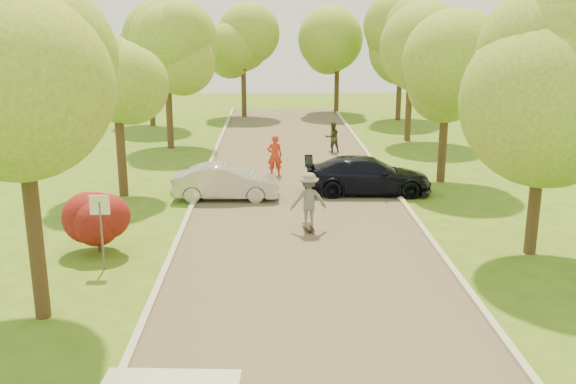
{
  "coord_description": "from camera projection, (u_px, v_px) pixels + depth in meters",
  "views": [
    {
      "loc": [
        -1.04,
        -13.16,
        6.82
      ],
      "look_at": [
        -0.49,
        7.49,
        1.3
      ],
      "focal_mm": 40.0,
      "sensor_mm": 36.0,
      "label": 1
    }
  ],
  "objects": [
    {
      "name": "road",
      "position": [
        302.0,
        224.0,
        22.22
      ],
      "size": [
        8.0,
        60.0,
        0.01
      ],
      "primitive_type": "cube",
      "color": "#4C4438",
      "rests_on": "ground"
    },
    {
      "name": "person_striped",
      "position": [
        275.0,
        156.0,
        28.93
      ],
      "size": [
        0.73,
        0.51,
        1.88
      ],
      "primitive_type": "imported",
      "rotation": [
        0.0,
        0.0,
        3.24
      ],
      "color": "red",
      "rests_on": "ground"
    },
    {
      "name": "tree_r_midb",
      "position": [
        452.0,
        69.0,
        26.93
      ],
      "size": [
        4.51,
        4.4,
        7.01
      ],
      "color": "#382619",
      "rests_on": "ground"
    },
    {
      "name": "tree_l_far",
      "position": [
        170.0,
        47.0,
        34.17
      ],
      "size": [
        4.92,
        4.8,
        7.79
      ],
      "color": "#382619",
      "rests_on": "ground"
    },
    {
      "name": "tree_bg_c",
      "position": [
        246.0,
        47.0,
        45.96
      ],
      "size": [
        4.92,
        4.8,
        7.33
      ],
      "color": "#382619",
      "rests_on": "ground"
    },
    {
      "name": "tree_r_far",
      "position": [
        416.0,
        39.0,
        36.36
      ],
      "size": [
        5.33,
        5.2,
        8.34
      ],
      "color": "#382619",
      "rests_on": "ground"
    },
    {
      "name": "tree_r_mida",
      "position": [
        556.0,
        68.0,
        18.08
      ],
      "size": [
        5.13,
        5.0,
        7.95
      ],
      "color": "#382619",
      "rests_on": "ground"
    },
    {
      "name": "street_sign",
      "position": [
        100.0,
        217.0,
        17.8
      ],
      "size": [
        0.55,
        0.06,
        2.17
      ],
      "color": "#59595E",
      "rests_on": "ground"
    },
    {
      "name": "red_shrub",
      "position": [
        98.0,
        217.0,
        19.36
      ],
      "size": [
        1.7,
        1.7,
        1.95
      ],
      "color": "#382619",
      "rests_on": "ground"
    },
    {
      "name": "ground",
      "position": [
        318.0,
        333.0,
        14.5
      ],
      "size": [
        100.0,
        100.0,
        0.0
      ],
      "primitive_type": "plane",
      "color": "#396217",
      "rests_on": "ground"
    },
    {
      "name": "tree_bg_d",
      "position": [
        340.0,
        42.0,
        48.0
      ],
      "size": [
        5.12,
        5.0,
        7.72
      ],
      "color": "#382619",
      "rests_on": "ground"
    },
    {
      "name": "person_olive",
      "position": [
        332.0,
        137.0,
        34.2
      ],
      "size": [
        0.94,
        0.82,
        1.63
      ],
      "primitive_type": "imported",
      "rotation": [
        0.0,
        0.0,
        3.43
      ],
      "color": "#333721",
      "rests_on": "ground"
    },
    {
      "name": "tree_l_mida",
      "position": [
        30.0,
        99.0,
        13.96
      ],
      "size": [
        4.71,
        4.6,
        7.39
      ],
      "color": "#382619",
      "rests_on": "ground"
    },
    {
      "name": "silver_sedan",
      "position": [
        226.0,
        182.0,
        25.22
      ],
      "size": [
        4.21,
        1.54,
        1.38
      ],
      "primitive_type": "imported",
      "rotation": [
        0.0,
        0.0,
        1.55
      ],
      "color": "#AFAFB4",
      "rests_on": "ground"
    },
    {
      "name": "tree_bg_b",
      "position": [
        405.0,
        40.0,
        44.19
      ],
      "size": [
        5.12,
        5.0,
        7.95
      ],
      "color": "#382619",
      "rests_on": "ground"
    },
    {
      "name": "curb_right",
      "position": [
        418.0,
        222.0,
        22.31
      ],
      "size": [
        0.18,
        60.0,
        0.12
      ],
      "primitive_type": "cube",
      "color": "#B2AD9E",
      "rests_on": "ground"
    },
    {
      "name": "curb_left",
      "position": [
        184.0,
        224.0,
        22.1
      ],
      "size": [
        0.18,
        60.0,
        0.12
      ],
      "primitive_type": "cube",
      "color": "#B2AD9E",
      "rests_on": "ground"
    },
    {
      "name": "tree_l_midb",
      "position": [
        121.0,
        81.0,
        24.72
      ],
      "size": [
        4.3,
        4.2,
        6.62
      ],
      "color": "#382619",
      "rests_on": "ground"
    },
    {
      "name": "skateboarder",
      "position": [
        309.0,
        200.0,
        21.34
      ],
      "size": [
        1.29,
        0.85,
        1.87
      ],
      "primitive_type": "imported",
      "rotation": [
        0.0,
        0.0,
        3.27
      ],
      "color": "slate",
      "rests_on": "longboard"
    },
    {
      "name": "dark_sedan",
      "position": [
        368.0,
        175.0,
        26.06
      ],
      "size": [
        5.24,
        2.31,
        1.5
      ],
      "primitive_type": "imported",
      "rotation": [
        0.0,
        0.0,
        1.53
      ],
      "color": "black",
      "rests_on": "ground"
    },
    {
      "name": "longboard",
      "position": [
        308.0,
        227.0,
        21.58
      ],
      "size": [
        0.39,
        0.98,
        0.11
      ],
      "rotation": [
        0.0,
        0.0,
        3.27
      ],
      "color": "black",
      "rests_on": "ground"
    },
    {
      "name": "tree_bg_a",
      "position": [
        152.0,
        45.0,
        41.87
      ],
      "size": [
        5.12,
        5.0,
        7.72
      ],
      "color": "#382619",
      "rests_on": "ground"
    }
  ]
}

